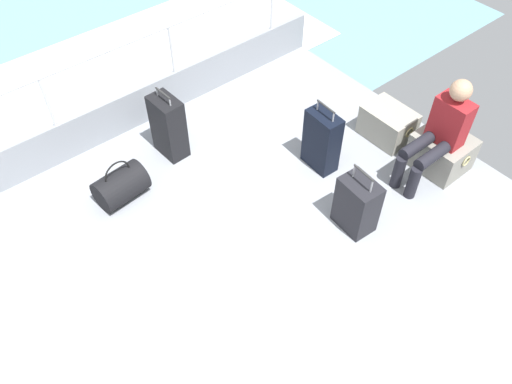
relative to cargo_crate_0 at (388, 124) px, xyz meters
name	(u,v)px	position (x,y,z in m)	size (l,w,h in m)	color
ground_plane	(251,258)	(0.30, -2.11, -0.20)	(4.40, 5.20, 0.06)	gray
gunwale_port	(123,114)	(-1.87, -2.11, 0.05)	(0.06, 5.20, 0.45)	gray
railing_port	(112,70)	(-1.87, -2.11, 0.61)	(0.04, 4.20, 1.02)	silver
sea_wake	(75,92)	(-3.30, -2.11, -0.51)	(12.00, 12.00, 0.01)	#6B99A8
cargo_crate_0	(388,124)	(0.00, 0.00, 0.00)	(0.56, 0.38, 0.35)	gray
cargo_crate_1	(441,152)	(0.63, 0.08, 0.01)	(0.56, 0.47, 0.37)	gray
passenger_seated	(440,131)	(0.63, -0.10, 0.38)	(0.34, 0.66, 1.07)	maroon
suitcase_1	(168,127)	(-1.27, -1.91, 0.16)	(0.36, 0.24, 0.77)	black
suitcase_3	(357,205)	(0.62, -1.15, 0.10)	(0.37, 0.28, 0.69)	black
suitcase_4	(322,141)	(-0.15, -0.85, 0.15)	(0.37, 0.21, 0.76)	black
duffel_bag	(121,186)	(-1.02, -2.63, -0.01)	(0.37, 0.51, 0.47)	black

